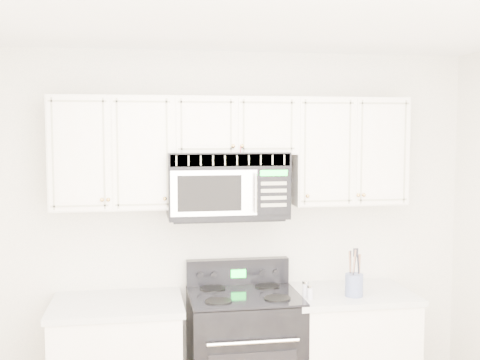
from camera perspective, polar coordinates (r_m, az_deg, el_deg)
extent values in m
cube|color=white|center=(4.37, -0.97, -5.05)|extent=(3.50, 0.01, 2.60)
cube|color=silver|center=(4.12, -11.61, -11.50)|extent=(0.86, 0.65, 0.04)
cube|color=silver|center=(4.50, 10.23, -16.23)|extent=(0.82, 0.63, 0.88)
cube|color=silver|center=(4.35, 10.33, -10.57)|extent=(0.86, 0.65, 0.04)
cylinder|color=silver|center=(3.89, 1.29, -15.15)|extent=(0.59, 0.02, 0.02)
cube|color=black|center=(4.16, 0.39, -10.87)|extent=(0.74, 0.64, 0.02)
cube|color=black|center=(4.40, -0.24, -8.74)|extent=(0.74, 0.08, 0.20)
cube|color=#07F82F|center=(4.36, -0.14, -8.88)|extent=(0.11, 0.00, 0.06)
cube|color=silver|center=(4.10, -12.04, 2.56)|extent=(0.80, 0.33, 0.75)
cube|color=silver|center=(4.35, 10.11, 2.71)|extent=(0.80, 0.33, 0.75)
cube|color=silver|center=(4.15, -0.65, 5.17)|extent=(0.84, 0.33, 0.39)
sphere|color=tan|center=(3.94, -12.38, -1.84)|extent=(0.03, 0.03, 0.03)
sphere|color=tan|center=(3.94, -7.14, -1.77)|extent=(0.03, 0.03, 0.03)
sphere|color=tan|center=(4.09, 6.43, -1.52)|extent=(0.03, 0.03, 0.03)
sphere|color=tan|center=(4.20, 11.16, -1.41)|extent=(0.03, 0.03, 0.03)
sphere|color=tan|center=(3.96, -0.66, 3.23)|extent=(0.03, 0.03, 0.03)
sphere|color=tan|center=(3.97, 0.20, 3.24)|extent=(0.03, 0.03, 0.03)
cylinder|color=#B80E25|center=(3.97, 0.04, 2.46)|extent=(0.00, 0.00, 0.11)
sphere|color=tan|center=(3.97, 0.04, 1.61)|extent=(0.04, 0.04, 0.04)
cube|color=black|center=(4.12, -1.27, -0.42)|extent=(0.81, 0.40, 0.45)
cube|color=#A19E88|center=(3.91, -0.87, 1.89)|extent=(0.79, 0.01, 0.08)
cube|color=silver|center=(3.90, -2.46, -1.26)|extent=(0.57, 0.01, 0.30)
cube|color=black|center=(3.89, -2.89, -1.28)|extent=(0.42, 0.01, 0.23)
cube|color=black|center=(3.97, 3.20, -1.16)|extent=(0.22, 0.01, 0.30)
cube|color=#07F82F|center=(3.95, 3.23, 0.67)|extent=(0.18, 0.00, 0.04)
cylinder|color=silver|center=(3.91, 1.51, -1.25)|extent=(0.02, 0.02, 0.26)
cylinder|color=#4D5885|center=(4.21, 10.76, -9.76)|extent=(0.12, 0.12, 0.15)
cylinder|color=#876049|center=(4.20, 11.22, -8.72)|extent=(0.01, 0.01, 0.26)
cylinder|color=black|center=(4.21, 10.43, -8.54)|extent=(0.01, 0.01, 0.29)
cylinder|color=#876049|center=(4.15, 10.71, -8.58)|extent=(0.01, 0.01, 0.31)
cylinder|color=black|center=(4.20, 11.21, -8.72)|extent=(0.01, 0.01, 0.26)
cylinder|color=#876049|center=(4.21, 10.42, -8.54)|extent=(0.01, 0.01, 0.29)
cylinder|color=black|center=(4.15, 10.72, -8.58)|extent=(0.01, 0.01, 0.31)
cylinder|color=#876049|center=(4.20, 11.21, -8.72)|extent=(0.01, 0.01, 0.26)
cylinder|color=#B9B6C9|center=(4.10, 6.65, -10.62)|extent=(0.04, 0.04, 0.08)
cylinder|color=silver|center=(4.09, 6.66, -9.99)|extent=(0.04, 0.04, 0.02)
cylinder|color=#B9B6C9|center=(4.14, 6.24, -10.36)|extent=(0.04, 0.04, 0.09)
cylinder|color=silver|center=(4.13, 6.25, -9.62)|extent=(0.05, 0.05, 0.02)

